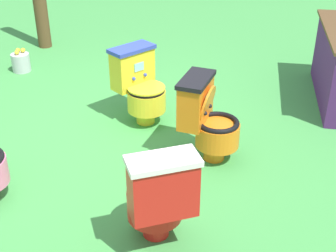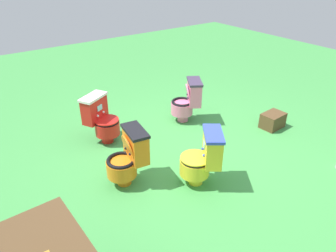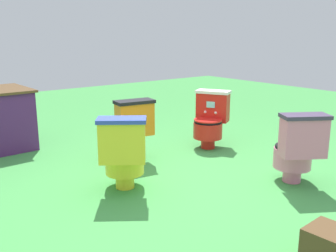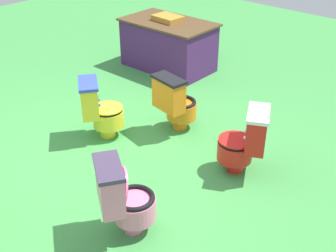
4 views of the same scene
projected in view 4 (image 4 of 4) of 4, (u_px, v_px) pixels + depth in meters
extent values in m
plane|color=#429947|center=(110.00, 163.00, 4.76)|extent=(14.00, 14.00, 0.00)
cylinder|color=yellow|center=(108.00, 130.00, 5.24)|extent=(0.25, 0.25, 0.14)
cylinder|color=yellow|center=(109.00, 118.00, 5.15)|extent=(0.52, 0.52, 0.20)
torus|color=black|center=(108.00, 110.00, 5.10)|extent=(0.49, 0.49, 0.04)
cylinder|color=#3347B2|center=(108.00, 114.00, 5.12)|extent=(0.34, 0.34, 0.01)
cube|color=yellow|center=(89.00, 99.00, 4.99)|extent=(0.44, 0.39, 0.37)
cube|color=#3347B2|center=(88.00, 83.00, 4.89)|extent=(0.48, 0.43, 0.04)
cube|color=#8CE0E5|center=(98.00, 95.00, 4.98)|extent=(0.09, 0.07, 0.08)
cylinder|color=yellow|center=(108.00, 108.00, 5.09)|extent=(0.50, 0.50, 0.02)
sphere|color=#3347B2|center=(99.00, 100.00, 5.09)|extent=(0.04, 0.04, 0.04)
sphere|color=#3347B2|center=(99.00, 105.00, 4.97)|extent=(0.04, 0.04, 0.04)
cylinder|color=red|center=(235.00, 164.00, 4.62)|extent=(0.24, 0.24, 0.14)
cylinder|color=red|center=(235.00, 151.00, 4.54)|extent=(0.50, 0.50, 0.20)
torus|color=black|center=(235.00, 142.00, 4.48)|extent=(0.48, 0.48, 0.04)
cylinder|color=white|center=(235.00, 146.00, 4.51)|extent=(0.33, 0.33, 0.01)
cube|color=red|center=(257.00, 131.00, 4.37)|extent=(0.36, 0.45, 0.37)
cube|color=white|center=(259.00, 113.00, 4.27)|extent=(0.40, 0.48, 0.04)
cube|color=#8CE0E5|center=(247.00, 126.00, 4.36)|extent=(0.06, 0.10, 0.08)
cylinder|color=red|center=(236.00, 140.00, 4.47)|extent=(0.49, 0.49, 0.02)
sphere|color=white|center=(245.00, 138.00, 4.35)|extent=(0.04, 0.04, 0.04)
sphere|color=white|center=(246.00, 131.00, 4.47)|extent=(0.04, 0.04, 0.04)
cylinder|color=pink|center=(133.00, 223.00, 3.84)|extent=(0.25, 0.25, 0.14)
cylinder|color=pink|center=(135.00, 208.00, 3.76)|extent=(0.51, 0.51, 0.20)
torus|color=black|center=(134.00, 198.00, 3.70)|extent=(0.49, 0.49, 0.04)
cylinder|color=#3F334C|center=(135.00, 203.00, 3.73)|extent=(0.33, 0.33, 0.01)
cube|color=pink|center=(110.00, 187.00, 3.58)|extent=(0.45, 0.38, 0.37)
cube|color=#3F334C|center=(108.00, 167.00, 3.48)|extent=(0.48, 0.41, 0.04)
cube|color=#8CE0E5|center=(122.00, 181.00, 3.58)|extent=(0.10, 0.06, 0.08)
cylinder|color=pink|center=(122.00, 187.00, 3.61)|extent=(0.34, 0.26, 0.35)
sphere|color=#3F334C|center=(121.00, 185.00, 3.69)|extent=(0.04, 0.04, 0.04)
sphere|color=#3F334C|center=(124.00, 195.00, 3.57)|extent=(0.04, 0.04, 0.04)
cylinder|color=orange|center=(180.00, 123.00, 5.40)|extent=(0.21, 0.21, 0.14)
cylinder|color=orange|center=(182.00, 110.00, 5.33)|extent=(0.42, 0.42, 0.20)
torus|color=black|center=(182.00, 102.00, 5.27)|extent=(0.41, 0.41, 0.04)
cylinder|color=black|center=(182.00, 106.00, 5.30)|extent=(0.27, 0.27, 0.01)
cube|color=orange|center=(169.00, 95.00, 5.09)|extent=(0.43, 0.25, 0.37)
cube|color=black|center=(169.00, 79.00, 4.98)|extent=(0.46, 0.28, 0.04)
cube|color=#8CE0E5|center=(175.00, 89.00, 5.12)|extent=(0.11, 0.03, 0.08)
cylinder|color=orange|center=(175.00, 94.00, 5.15)|extent=(0.36, 0.14, 0.35)
sphere|color=black|center=(172.00, 94.00, 5.22)|extent=(0.04, 0.04, 0.04)
sphere|color=black|center=(179.00, 99.00, 5.12)|extent=(0.04, 0.04, 0.04)
cube|color=#4C2360|center=(168.00, 46.00, 6.96)|extent=(1.42, 0.84, 0.74)
cube|color=brown|center=(168.00, 22.00, 6.76)|extent=(1.49, 0.90, 0.03)
cube|color=#B7842D|center=(168.00, 18.00, 6.76)|extent=(0.46, 0.34, 0.08)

